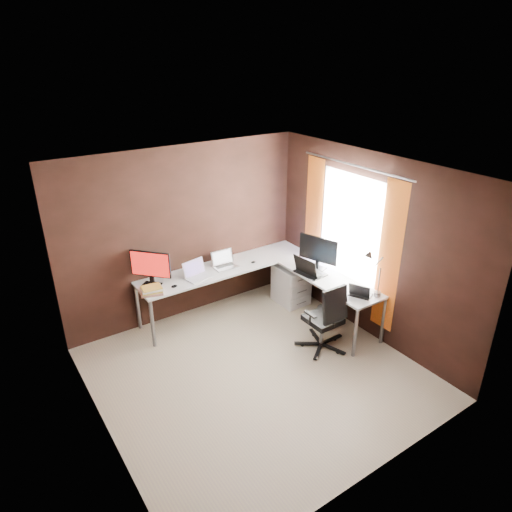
{
  "coord_description": "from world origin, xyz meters",
  "views": [
    {
      "loc": [
        -2.53,
        -3.72,
        3.64
      ],
      "look_at": [
        0.64,
        0.95,
        1.06
      ],
      "focal_mm": 32.0,
      "sensor_mm": 36.0,
      "label": 1
    }
  ],
  "objects_px": {
    "monitor_right": "(318,251)",
    "laptop_black_small": "(360,293)",
    "monitor_left": "(151,267)",
    "desk_lamp": "(373,269)",
    "laptop_white": "(197,274)",
    "wastebasket": "(326,317)",
    "drawer_pedestal": "(291,284)",
    "laptop_silver": "(224,263)",
    "office_chair": "(324,330)",
    "book_stack": "(152,290)",
    "laptop_black_big": "(309,270)"
  },
  "relations": [
    {
      "from": "drawer_pedestal",
      "to": "laptop_silver",
      "type": "bearing_deg",
      "value": 158.79
    },
    {
      "from": "laptop_white",
      "to": "wastebasket",
      "type": "xyz_separation_m",
      "value": [
        1.44,
        -1.12,
        -0.63
      ]
    },
    {
      "from": "monitor_left",
      "to": "wastebasket",
      "type": "height_order",
      "value": "monitor_left"
    },
    {
      "from": "monitor_right",
      "to": "laptop_black_big",
      "type": "height_order",
      "value": "monitor_right"
    },
    {
      "from": "laptop_black_small",
      "to": "office_chair",
      "type": "relative_size",
      "value": 0.35
    },
    {
      "from": "laptop_black_big",
      "to": "office_chair",
      "type": "bearing_deg",
      "value": 151.4
    },
    {
      "from": "wastebasket",
      "to": "drawer_pedestal",
      "type": "bearing_deg",
      "value": 88.49
    },
    {
      "from": "drawer_pedestal",
      "to": "office_chair",
      "type": "height_order",
      "value": "office_chair"
    },
    {
      "from": "desk_lamp",
      "to": "laptop_white",
      "type": "bearing_deg",
      "value": 131.06
    },
    {
      "from": "wastebasket",
      "to": "desk_lamp",
      "type": "bearing_deg",
      "value": -74.26
    },
    {
      "from": "monitor_right",
      "to": "laptop_black_big",
      "type": "bearing_deg",
      "value": 87.83
    },
    {
      "from": "laptop_black_big",
      "to": "desk_lamp",
      "type": "relative_size",
      "value": 0.73
    },
    {
      "from": "monitor_left",
      "to": "book_stack",
      "type": "height_order",
      "value": "monitor_left"
    },
    {
      "from": "desk_lamp",
      "to": "laptop_black_small",
      "type": "bearing_deg",
      "value": 149.64
    },
    {
      "from": "monitor_left",
      "to": "laptop_white",
      "type": "distance_m",
      "value": 0.66
    },
    {
      "from": "laptop_white",
      "to": "desk_lamp",
      "type": "bearing_deg",
      "value": -58.36
    },
    {
      "from": "laptop_black_small",
      "to": "office_chair",
      "type": "distance_m",
      "value": 0.67
    },
    {
      "from": "monitor_left",
      "to": "laptop_black_big",
      "type": "relative_size",
      "value": 1.09
    },
    {
      "from": "monitor_left",
      "to": "office_chair",
      "type": "relative_size",
      "value": 0.51
    },
    {
      "from": "laptop_black_small",
      "to": "wastebasket",
      "type": "xyz_separation_m",
      "value": [
        -0.05,
        0.54,
        -0.62
      ]
    },
    {
      "from": "monitor_right",
      "to": "desk_lamp",
      "type": "relative_size",
      "value": 0.94
    },
    {
      "from": "monitor_left",
      "to": "desk_lamp",
      "type": "distance_m",
      "value": 2.89
    },
    {
      "from": "laptop_black_small",
      "to": "office_chair",
      "type": "bearing_deg",
      "value": 41.93
    },
    {
      "from": "drawer_pedestal",
      "to": "laptop_black_big",
      "type": "distance_m",
      "value": 0.72
    },
    {
      "from": "monitor_left",
      "to": "desk_lamp",
      "type": "xyz_separation_m",
      "value": [
        2.21,
        -1.85,
        0.11
      ]
    },
    {
      "from": "wastebasket",
      "to": "office_chair",
      "type": "bearing_deg",
      "value": -135.29
    },
    {
      "from": "drawer_pedestal",
      "to": "monitor_right",
      "type": "xyz_separation_m",
      "value": [
        0.11,
        -0.45,
        0.71
      ]
    },
    {
      "from": "laptop_white",
      "to": "wastebasket",
      "type": "distance_m",
      "value": 1.93
    },
    {
      "from": "drawer_pedestal",
      "to": "desk_lamp",
      "type": "relative_size",
      "value": 0.98
    },
    {
      "from": "laptop_black_big",
      "to": "office_chair",
      "type": "distance_m",
      "value": 0.89
    },
    {
      "from": "drawer_pedestal",
      "to": "laptop_black_big",
      "type": "bearing_deg",
      "value": -102.5
    },
    {
      "from": "drawer_pedestal",
      "to": "laptop_silver",
      "type": "height_order",
      "value": "laptop_silver"
    },
    {
      "from": "monitor_right",
      "to": "laptop_black_small",
      "type": "height_order",
      "value": "monitor_right"
    },
    {
      "from": "laptop_white",
      "to": "desk_lamp",
      "type": "xyz_separation_m",
      "value": [
        1.61,
        -1.72,
        0.34
      ]
    },
    {
      "from": "laptop_silver",
      "to": "office_chair",
      "type": "bearing_deg",
      "value": -67.91
    },
    {
      "from": "monitor_left",
      "to": "book_stack",
      "type": "relative_size",
      "value": 1.45
    },
    {
      "from": "laptop_silver",
      "to": "office_chair",
      "type": "height_order",
      "value": "office_chair"
    },
    {
      "from": "book_stack",
      "to": "desk_lamp",
      "type": "height_order",
      "value": "desk_lamp"
    },
    {
      "from": "laptop_white",
      "to": "laptop_silver",
      "type": "xyz_separation_m",
      "value": [
        0.49,
        0.09,
        -0.0
      ]
    },
    {
      "from": "laptop_silver",
      "to": "laptop_black_big",
      "type": "xyz_separation_m",
      "value": [
        0.85,
        -0.9,
        0.01
      ]
    },
    {
      "from": "book_stack",
      "to": "desk_lamp",
      "type": "bearing_deg",
      "value": -35.43
    },
    {
      "from": "drawer_pedestal",
      "to": "laptop_silver",
      "type": "xyz_separation_m",
      "value": [
        -0.97,
        0.38,
        0.48
      ]
    },
    {
      "from": "laptop_silver",
      "to": "wastebasket",
      "type": "height_order",
      "value": "laptop_silver"
    },
    {
      "from": "laptop_black_small",
      "to": "book_stack",
      "type": "distance_m",
      "value": 2.7
    },
    {
      "from": "drawer_pedestal",
      "to": "monitor_left",
      "type": "relative_size",
      "value": 1.23
    },
    {
      "from": "drawer_pedestal",
      "to": "monitor_right",
      "type": "bearing_deg",
      "value": -76.38
    },
    {
      "from": "office_chair",
      "to": "laptop_white",
      "type": "bearing_deg",
      "value": 125.69
    },
    {
      "from": "monitor_left",
      "to": "laptop_white",
      "type": "height_order",
      "value": "monitor_left"
    },
    {
      "from": "laptop_black_big",
      "to": "laptop_black_small",
      "type": "relative_size",
      "value": 1.34
    },
    {
      "from": "laptop_white",
      "to": "book_stack",
      "type": "bearing_deg",
      "value": 175.04
    }
  ]
}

